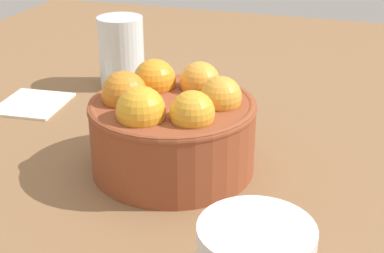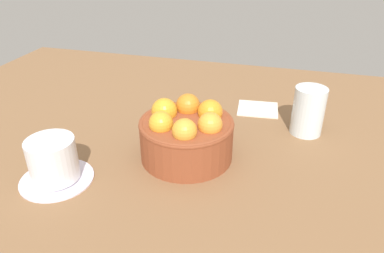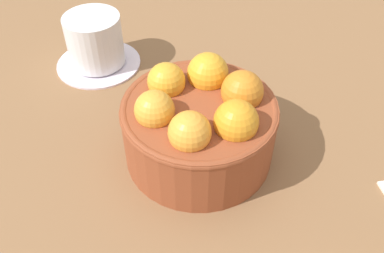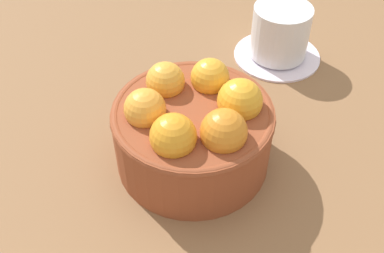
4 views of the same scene
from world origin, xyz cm
name	(u,v)px [view 1 (image 1 of 4)]	position (x,y,z in cm)	size (l,w,h in cm)	color
ground_plane	(174,188)	(0.00, 0.00, -2.38)	(136.07, 106.73, 4.76)	brown
terracotta_bowl	(172,126)	(-0.03, 0.07, 4.76)	(16.70, 16.70, 10.34)	brown
water_glass	(121,52)	(20.82, 15.01, 4.86)	(6.26, 6.26, 9.71)	silver
folded_napkin	(33,103)	(10.35, 23.11, 0.30)	(9.00, 8.11, 0.60)	white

